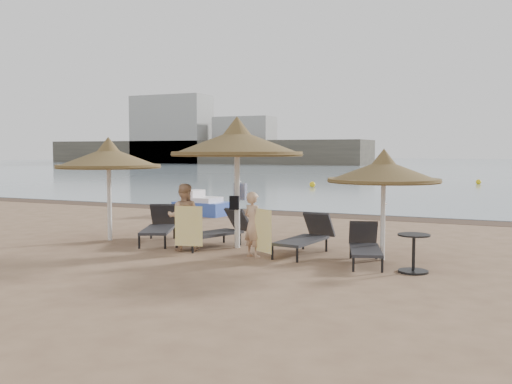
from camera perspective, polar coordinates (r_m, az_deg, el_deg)
ground at (r=12.67m, az=-3.86°, el=-6.86°), size 160.00×160.00×0.00m
sea at (r=91.18m, az=20.63°, el=2.46°), size 200.00×140.00×0.03m
wet_sand_strip at (r=21.33m, az=8.16°, el=-2.35°), size 200.00×1.60×0.01m
far_shore at (r=94.03m, az=5.10°, el=4.53°), size 150.00×54.80×12.00m
palapa_left at (r=15.76m, az=-14.53°, el=3.31°), size 2.81×2.81×2.78m
palapa_center at (r=14.08m, az=-1.91°, el=4.90°), size 3.29×3.29×3.26m
palapa_right at (r=12.79m, az=12.65°, el=2.02°), size 2.49×2.49×2.47m
lounger_far_left at (r=15.42m, az=-9.60°, el=-3.31°), size 1.51×2.22×0.95m
lounger_near_left at (r=14.47m, az=-3.70°, el=-3.80°), size 1.36×2.16×0.92m
lounger_near_right at (r=13.51m, az=5.10°, el=-4.40°), size 0.92×2.12×0.92m
lounger_far_right at (r=12.61m, az=10.82°, el=-5.23°), size 1.15×1.98×0.84m
side_table at (r=11.81m, az=15.48°, el=-6.04°), size 0.64×0.64×0.77m
person_left at (r=13.90m, az=-7.26°, el=-1.97°), size 1.02×0.86×1.88m
person_right at (r=12.89m, az=-0.30°, el=-2.75°), size 0.94×0.79×1.74m
towel_left at (r=13.46m, az=-6.76°, el=-3.41°), size 0.66×0.17×0.94m
towel_right at (r=12.55m, az=0.68°, el=-3.89°), size 0.59×0.39×0.96m
bag_patterned at (r=14.28m, az=-1.58°, el=0.04°), size 0.34×0.15×0.42m
bag_dark at (r=14.00m, az=-2.18°, el=-1.08°), size 0.24×0.10×0.34m
pedal_boat at (r=21.42m, az=-5.46°, el=-1.38°), size 2.09×1.36×0.93m
buoy_left at (r=37.02m, az=5.66°, el=0.75°), size 0.38×0.38×0.38m
buoy_mid at (r=42.82m, az=21.36°, el=0.94°), size 0.37×0.37×0.37m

